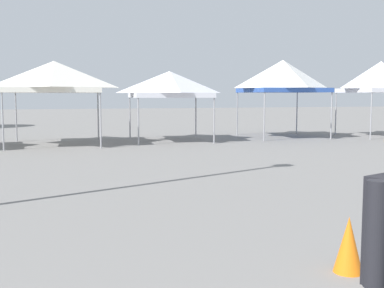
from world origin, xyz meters
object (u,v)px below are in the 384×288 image
(canopy_tent_center, at_px, (54,77))
(canopy_tent_far_left, at_px, (170,84))
(traffic_cone_lot_center, at_px, (349,245))
(canopy_tent_behind_right, at_px, (283,76))
(canopy_tent_left_of_center, at_px, (381,77))

(canopy_tent_center, height_order, canopy_tent_far_left, canopy_tent_center)
(traffic_cone_lot_center, bearing_deg, canopy_tent_behind_right, 65.24)
(traffic_cone_lot_center, bearing_deg, canopy_tent_left_of_center, 51.31)
(canopy_tent_left_of_center, bearing_deg, canopy_tent_center, 178.69)
(canopy_tent_behind_right, bearing_deg, canopy_tent_left_of_center, -11.86)
(canopy_tent_behind_right, bearing_deg, canopy_tent_far_left, -176.49)
(canopy_tent_far_left, bearing_deg, canopy_tent_center, -176.43)
(canopy_tent_far_left, relative_size, canopy_tent_left_of_center, 0.96)
(canopy_tent_left_of_center, height_order, traffic_cone_lot_center, canopy_tent_left_of_center)
(canopy_tent_behind_right, distance_m, canopy_tent_left_of_center, 4.71)
(canopy_tent_behind_right, height_order, traffic_cone_lot_center, canopy_tent_behind_right)
(canopy_tent_far_left, distance_m, canopy_tent_behind_right, 5.51)
(canopy_tent_center, bearing_deg, canopy_tent_left_of_center, -1.31)
(canopy_tent_behind_right, height_order, canopy_tent_left_of_center, canopy_tent_behind_right)
(canopy_tent_center, distance_m, traffic_cone_lot_center, 15.66)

